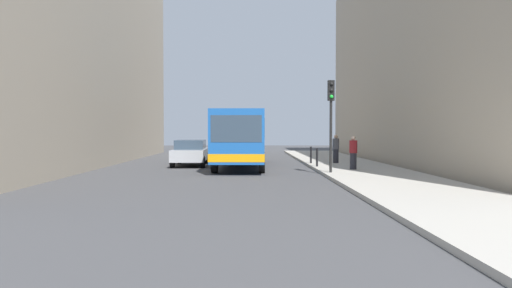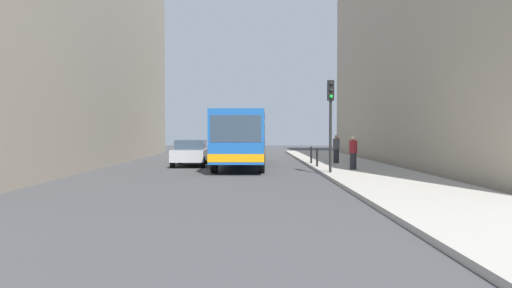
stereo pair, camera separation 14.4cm
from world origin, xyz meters
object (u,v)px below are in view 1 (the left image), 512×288
object	(u,v)px
car_beside_bus	(190,152)
traffic_light	(331,108)
pedestrian_mid_sidewalk	(336,149)
bollard_mid	(311,155)
pedestrian_near_signal	(353,153)
bollard_near	(317,157)
bus	(242,136)

from	to	relation	value
car_beside_bus	traffic_light	size ratio (longest dim) A/B	1.08
traffic_light	pedestrian_mid_sidewalk	distance (m)	6.56
car_beside_bus	pedestrian_mid_sidewalk	world-z (taller)	pedestrian_mid_sidewalk
traffic_light	pedestrian_mid_sidewalk	xyz separation A→B (m)	(1.36, 6.08, -2.05)
bollard_mid	pedestrian_near_signal	distance (m)	4.52
bollard_mid	car_beside_bus	bearing A→B (deg)	178.41
car_beside_bus	bollard_near	xyz separation A→B (m)	(6.91, -2.59, -0.16)
car_beside_bus	traffic_light	xyz separation A→B (m)	(7.01, -6.12, 2.22)
bollard_near	bollard_mid	distance (m)	2.39
traffic_light	bollard_mid	xyz separation A→B (m)	(-0.10, 5.92, -2.38)
traffic_light	pedestrian_near_signal	distance (m)	2.98
bus	car_beside_bus	world-z (taller)	bus
bus	bollard_near	world-z (taller)	bus
car_beside_bus	bollard_mid	size ratio (longest dim) A/B	4.67
pedestrian_near_signal	traffic_light	bearing A→B (deg)	-31.96
traffic_light	pedestrian_mid_sidewalk	world-z (taller)	traffic_light
bollard_mid	pedestrian_near_signal	xyz separation A→B (m)	(1.48, -4.26, 0.32)
pedestrian_near_signal	bollard_mid	bearing A→B (deg)	-153.20
bus	traffic_light	distance (m)	6.87
bollard_mid	pedestrian_near_signal	bearing A→B (deg)	-70.88
bollard_near	pedestrian_mid_sidewalk	distance (m)	2.95
bollard_near	pedestrian_mid_sidewalk	bearing A→B (deg)	60.21
car_beside_bus	bollard_mid	world-z (taller)	car_beside_bus
car_beside_bus	pedestrian_mid_sidewalk	xyz separation A→B (m)	(8.37, -0.04, 0.18)
traffic_light	bollard_mid	distance (m)	6.39
car_beside_bus	pedestrian_mid_sidewalk	distance (m)	8.37
bollard_near	bus	bearing A→B (deg)	154.42
car_beside_bus	bollard_mid	xyz separation A→B (m)	(6.91, -0.19, -0.16)
car_beside_bus	traffic_light	world-z (taller)	traffic_light
bollard_near	pedestrian_mid_sidewalk	xyz separation A→B (m)	(1.46, 2.55, 0.33)
traffic_light	bollard_near	xyz separation A→B (m)	(-0.10, 3.53, -2.38)
car_beside_bus	bus	bearing A→B (deg)	165.59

